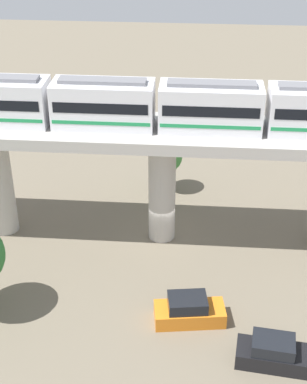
# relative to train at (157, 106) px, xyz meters

# --- Properties ---
(ground_plane) EXTENTS (120.00, 120.00, 0.00)m
(ground_plane) POSITION_rel_train_xyz_m (0.00, -0.40, -10.21)
(ground_plane) COLOR #706654
(viaduct) EXTENTS (5.20, 35.80, 8.68)m
(viaduct) POSITION_rel_train_xyz_m (0.00, -0.40, -3.51)
(viaduct) COLOR #B7B2AA
(viaduct) RESTS_ON ground
(train) EXTENTS (2.64, 27.45, 3.24)m
(train) POSITION_rel_train_xyz_m (0.00, 0.00, 0.00)
(train) COLOR white
(train) RESTS_ON viaduct
(parked_car_orange) EXTENTS (2.38, 4.41, 1.76)m
(parked_car_orange) POSITION_rel_train_xyz_m (-8.71, -2.62, -9.47)
(parked_car_orange) COLOR orange
(parked_car_orange) RESTS_ON ground
(parked_car_black) EXTENTS (2.29, 4.39, 1.76)m
(parked_car_black) POSITION_rel_train_xyz_m (-11.73, -7.36, -9.47)
(parked_car_black) COLOR black
(parked_car_black) RESTS_ON ground
(tree_near_viaduct) EXTENTS (2.52, 2.52, 4.36)m
(tree_near_viaduct) POSITION_rel_train_xyz_m (6.66, -0.35, -7.14)
(tree_near_viaduct) COLOR brown
(tree_near_viaduct) RESTS_ON ground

